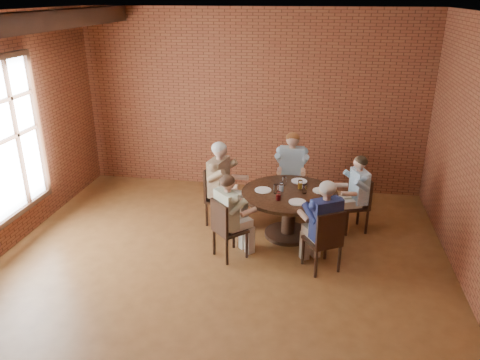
% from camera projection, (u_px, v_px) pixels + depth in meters
% --- Properties ---
extents(floor, '(7.00, 7.00, 0.00)m').
position_uv_depth(floor, '(214.00, 284.00, 6.26)').
color(floor, brown).
rests_on(floor, ground).
extents(ceiling, '(7.00, 7.00, 0.00)m').
position_uv_depth(ceiling, '(207.00, 15.00, 4.99)').
color(ceiling, white).
rests_on(ceiling, wall_back).
extents(wall_back, '(7.00, 0.00, 7.00)m').
position_uv_depth(wall_back, '(252.00, 102.00, 8.82)').
color(wall_back, brown).
rests_on(wall_back, ground).
extents(ceiling_beam, '(0.22, 6.90, 0.26)m').
position_uv_depth(ceiling_beam, '(1.00, 25.00, 5.41)').
color(ceiling_beam, black).
rests_on(ceiling_beam, ceiling).
extents(dining_table, '(1.49, 1.49, 0.75)m').
position_uv_depth(dining_table, '(289.00, 205.00, 7.31)').
color(dining_table, black).
rests_on(dining_table, floor).
extents(chair_a, '(0.51, 0.51, 0.90)m').
position_uv_depth(chair_a, '(359.00, 202.00, 7.51)').
color(chair_a, black).
rests_on(chair_a, floor).
extents(diner_a, '(0.73, 0.67, 1.27)m').
position_uv_depth(diner_a, '(355.00, 194.00, 7.45)').
color(diner_a, teal).
rests_on(diner_a, floor).
extents(chair_b, '(0.47, 0.47, 0.96)m').
position_uv_depth(chair_b, '(291.00, 178.00, 8.39)').
color(chair_b, black).
rests_on(chair_b, floor).
extents(diner_b, '(0.58, 0.71, 1.38)m').
position_uv_depth(diner_b, '(291.00, 171.00, 8.24)').
color(diner_b, '#8AA2B0').
rests_on(diner_b, floor).
extents(chair_c, '(0.56, 0.56, 0.98)m').
position_uv_depth(chair_c, '(217.00, 193.00, 7.75)').
color(chair_c, black).
rests_on(chair_c, floor).
extents(diner_c, '(0.82, 0.72, 1.41)m').
position_uv_depth(diner_c, '(222.00, 184.00, 7.65)').
color(diner_c, brown).
rests_on(diner_c, floor).
extents(chair_d, '(0.57, 0.57, 0.91)m').
position_uv_depth(chair_d, '(226.00, 227.00, 6.69)').
color(chair_d, black).
rests_on(chair_d, floor).
extents(diner_d, '(0.79, 0.79, 1.29)m').
position_uv_depth(diner_d, '(230.00, 217.00, 6.68)').
color(diner_d, '#C4B19A').
rests_on(diner_d, floor).
extents(chair_e, '(0.58, 0.58, 0.94)m').
position_uv_depth(chair_e, '(325.00, 239.00, 6.36)').
color(chair_e, black).
rests_on(chair_e, floor).
extents(diner_e, '(0.78, 0.83, 1.33)m').
position_uv_depth(diner_e, '(323.00, 226.00, 6.37)').
color(diner_e, navy).
rests_on(diner_e, floor).
extents(plate_a, '(0.26, 0.26, 0.01)m').
position_uv_depth(plate_a, '(321.00, 191.00, 7.27)').
color(plate_a, white).
rests_on(plate_a, dining_table).
extents(plate_b, '(0.26, 0.26, 0.01)m').
position_uv_depth(plate_b, '(299.00, 181.00, 7.64)').
color(plate_b, white).
rests_on(plate_b, dining_table).
extents(plate_c, '(0.26, 0.26, 0.01)m').
position_uv_depth(plate_c, '(263.00, 190.00, 7.29)').
color(plate_c, white).
rests_on(plate_c, dining_table).
extents(plate_d, '(0.26, 0.26, 0.01)m').
position_uv_depth(plate_d, '(297.00, 202.00, 6.88)').
color(plate_d, white).
rests_on(plate_d, dining_table).
extents(glass_a, '(0.07, 0.07, 0.14)m').
position_uv_depth(glass_a, '(304.00, 189.00, 7.17)').
color(glass_a, white).
rests_on(glass_a, dining_table).
extents(glass_b, '(0.07, 0.07, 0.14)m').
position_uv_depth(glass_b, '(300.00, 185.00, 7.34)').
color(glass_b, white).
rests_on(glass_b, dining_table).
extents(glass_c, '(0.07, 0.07, 0.14)m').
position_uv_depth(glass_c, '(284.00, 181.00, 7.47)').
color(glass_c, white).
rests_on(glass_c, dining_table).
extents(glass_d, '(0.07, 0.07, 0.14)m').
position_uv_depth(glass_d, '(281.00, 187.00, 7.24)').
color(glass_d, white).
rests_on(glass_d, dining_table).
extents(glass_e, '(0.07, 0.07, 0.14)m').
position_uv_depth(glass_e, '(276.00, 189.00, 7.17)').
color(glass_e, white).
rests_on(glass_e, dining_table).
extents(glass_f, '(0.07, 0.07, 0.14)m').
position_uv_depth(glass_f, '(278.00, 196.00, 6.93)').
color(glass_f, white).
rests_on(glass_f, dining_table).
extents(smartphone, '(0.08, 0.14, 0.01)m').
position_uv_depth(smartphone, '(310.00, 205.00, 6.80)').
color(smartphone, black).
rests_on(smartphone, dining_table).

